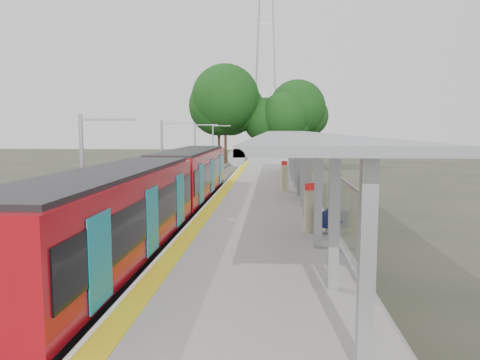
% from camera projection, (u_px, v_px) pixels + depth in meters
% --- Properties ---
extents(trackbed, '(3.00, 70.00, 0.24)m').
position_uv_depth(trackbed, '(194.00, 204.00, 29.84)').
color(trackbed, '#59544C').
rests_on(trackbed, ground).
extents(platform, '(6.00, 50.00, 1.00)m').
position_uv_depth(platform, '(265.00, 198.00, 29.48)').
color(platform, gray).
rests_on(platform, ground).
extents(tactile_strip, '(0.60, 50.00, 0.02)m').
position_uv_depth(tactile_strip, '(225.00, 190.00, 29.60)').
color(tactile_strip, yellow).
rests_on(tactile_strip, platform).
extents(end_fence, '(6.00, 0.10, 1.20)m').
position_uv_depth(end_fence, '(269.00, 157.00, 54.09)').
color(end_fence, '#9EA0A5').
rests_on(end_fence, platform).
extents(train, '(2.74, 27.60, 3.62)m').
position_uv_depth(train, '(163.00, 191.00, 21.33)').
color(train, black).
rests_on(train, ground).
extents(canopy, '(3.27, 38.00, 3.66)m').
position_uv_depth(canopy, '(294.00, 141.00, 25.17)').
color(canopy, '#9EA0A5').
rests_on(canopy, platform).
extents(pylon, '(8.00, 4.00, 38.00)m').
position_uv_depth(pylon, '(266.00, 46.00, 80.06)').
color(pylon, '#9EA0A5').
rests_on(pylon, ground).
extents(tree_cluster, '(18.51, 11.06, 13.42)m').
position_uv_depth(tree_cluster, '(251.00, 107.00, 62.78)').
color(tree_cluster, '#382316').
rests_on(tree_cluster, ground).
extents(catenary_masts, '(2.08, 48.16, 5.40)m').
position_uv_depth(catenary_masts, '(164.00, 161.00, 28.67)').
color(catenary_masts, '#9EA0A5').
rests_on(catenary_masts, ground).
extents(bench_near, '(0.93, 1.51, 0.99)m').
position_uv_depth(bench_near, '(330.00, 221.00, 17.00)').
color(bench_near, '#0E154A').
rests_on(bench_near, platform).
extents(bench_mid, '(0.63, 1.75, 1.18)m').
position_uv_depth(bench_mid, '(307.00, 188.00, 25.93)').
color(bench_mid, '#0E154A').
rests_on(bench_mid, platform).
extents(bench_far, '(0.64, 1.38, 0.91)m').
position_uv_depth(bench_far, '(301.00, 174.00, 35.48)').
color(bench_far, '#0E154A').
rests_on(bench_far, platform).
extents(info_pillar_near, '(0.42, 0.42, 1.85)m').
position_uv_depth(info_pillar_near, '(309.00, 211.00, 17.60)').
color(info_pillar_near, beige).
rests_on(info_pillar_near, platform).
extents(info_pillar_far, '(0.43, 0.43, 1.91)m').
position_uv_depth(info_pillar_far, '(284.00, 178.00, 28.80)').
color(info_pillar_far, beige).
rests_on(info_pillar_far, platform).
extents(litter_bin, '(0.51, 0.51, 0.82)m').
position_uv_depth(litter_bin, '(307.00, 208.00, 20.57)').
color(litter_bin, '#9EA0A5').
rests_on(litter_bin, platform).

